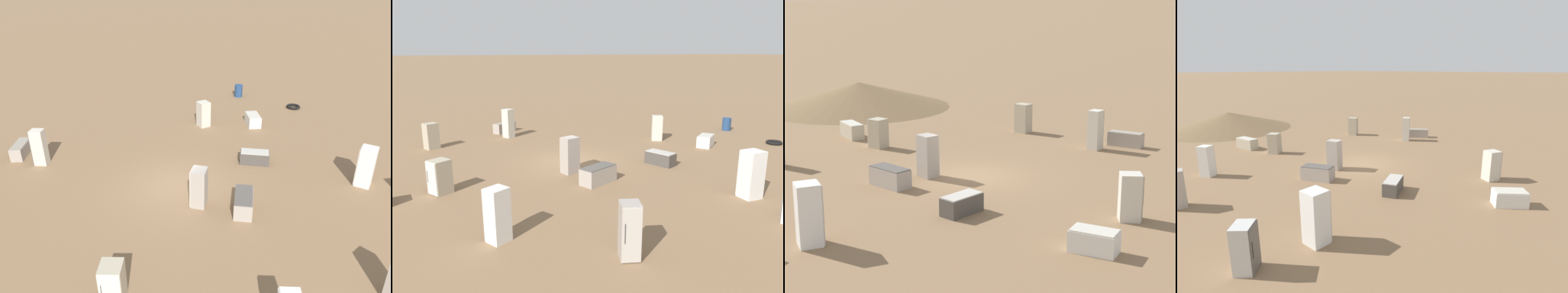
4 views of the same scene
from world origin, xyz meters
The scene contains 15 objects.
ground_plane centered at (0.00, 0.00, 0.00)m, with size 1000.00×1000.00×0.00m, color #846647.
discarded_fridge_0 centered at (2.12, -6.60, 0.71)m, with size 0.99×1.02×1.42m.
discarded_fridge_1 centered at (0.09, 8.84, 0.35)m, with size 1.47×1.59×0.70m.
discarded_fridge_2 centered at (3.54, -0.07, 0.38)m, with size 1.37×1.86×0.77m.
discarded_fridge_3 centered at (2.27, 4.07, 0.34)m, with size 1.65×1.22×0.68m.
discarded_fridge_4 centered at (1.71, -0.72, 0.88)m, with size 0.84×0.88×1.76m.
discarded_fridge_6 centered at (-9.02, -1.72, 0.35)m, with size 1.47×1.75×0.71m.
discarded_fridge_7 centered at (-7.27, -1.80, 0.96)m, with size 0.86×0.80×1.92m.
discarded_fridge_8 centered at (-5.99, -6.71, 0.78)m, with size 0.94×0.95×1.56m.
discarded_fridge_9 centered at (-2.58, 7.03, 0.81)m, with size 0.96×0.93×1.62m.
discarded_fridge_10 centered at (7.19, -5.17, 0.87)m, with size 0.82×0.83×1.74m.
discarded_fridge_12 centered at (9.68, -1.94, 0.84)m, with size 0.77×0.72×1.68m.
discarded_fridge_13 centered at (7.54, 4.78, 0.97)m, with size 0.76×0.74×1.95m.
scrap_tire centered at (1.35, 13.24, 0.10)m, with size 0.98×0.98×0.20m.
rusty_barrel centered at (-3.18, 13.52, 0.46)m, with size 0.61×0.61×0.93m.
Camera 2 is at (18.18, -6.89, 5.75)m, focal length 35.00 mm.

